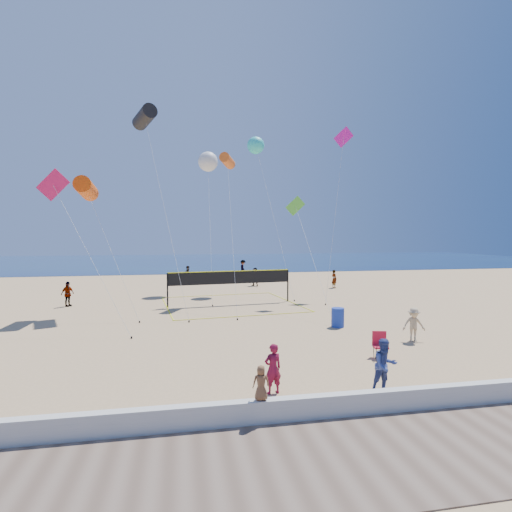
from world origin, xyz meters
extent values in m
plane|color=tan|center=(0.00, 0.00, 0.00)|extent=(120.00, 120.00, 0.00)
cube|color=navy|center=(0.00, 62.00, 0.01)|extent=(140.00, 50.00, 0.03)
cube|color=silver|center=(0.00, -3.00, 0.30)|extent=(32.00, 0.30, 0.60)
cube|color=brown|center=(0.00, -5.00, 0.01)|extent=(32.00, 3.60, 0.03)
imported|color=maroon|center=(-0.45, -1.20, 0.77)|extent=(0.63, 0.49, 1.54)
imported|color=brown|center=(-1.18, -3.01, 1.05)|extent=(0.47, 0.34, 0.89)
imported|color=#344282|center=(2.95, -1.74, 0.83)|extent=(0.85, 0.68, 1.66)
imported|color=tan|center=(7.22, 3.46, 0.77)|extent=(1.11, 0.81, 1.53)
imported|color=gray|center=(-10.71, 15.86, 0.85)|extent=(0.92, 1.05, 1.69)
imported|color=gray|center=(3.77, 24.27, 0.87)|extent=(1.58, 1.40, 1.73)
imported|color=gray|center=(10.62, 21.49, 0.82)|extent=(0.56, 0.69, 1.65)
imported|color=gray|center=(-2.44, 26.50, 0.91)|extent=(1.08, 0.98, 1.82)
imported|color=gray|center=(4.00, 33.13, 0.97)|extent=(1.08, 1.41, 1.93)
cube|color=#B8152D|center=(4.50, 1.41, 0.45)|extent=(0.65, 0.61, 0.06)
cube|color=#B8152D|center=(4.55, 1.63, 0.75)|extent=(0.54, 0.18, 0.55)
cylinder|color=black|center=(4.24, 1.27, 0.25)|extent=(0.09, 0.28, 0.71)
cylinder|color=black|center=(4.33, 1.66, 0.25)|extent=(0.09, 0.28, 0.71)
cylinder|color=black|center=(4.66, 1.17, 0.25)|extent=(0.09, 0.28, 0.71)
cylinder|color=black|center=(4.76, 1.56, 0.25)|extent=(0.09, 0.28, 0.71)
cylinder|color=#1833A0|center=(4.91, 6.76, 0.50)|extent=(0.84, 0.84, 1.00)
cylinder|color=black|center=(-4.05, 14.16, 1.15)|extent=(0.10, 0.10, 2.29)
cylinder|color=black|center=(4.50, 15.15, 1.15)|extent=(0.10, 0.10, 2.29)
cube|color=black|center=(0.23, 14.66, 1.86)|extent=(8.54, 1.01, 0.86)
cube|color=#F3FF1A|center=(0.23, 14.66, 2.32)|extent=(8.55, 1.02, 0.06)
cube|color=#F3FF1A|center=(0.72, 10.39, 0.01)|extent=(8.75, 1.06, 0.02)
cube|color=#F3FF1A|center=(-0.27, 18.93, 0.01)|extent=(8.75, 1.06, 0.02)
cylinder|color=#D34909|center=(-8.72, 12.86, 7.62)|extent=(1.04, 2.44, 1.33)
cylinder|color=silver|center=(-7.08, 11.30, 3.84)|extent=(3.31, 3.15, 7.58)
cylinder|color=black|center=(-5.43, 9.73, 0.05)|extent=(0.08, 0.08, 0.10)
cylinder|color=black|center=(-5.42, 14.84, 12.61)|extent=(1.84, 2.57, 1.30)
cylinder|color=silver|center=(-4.08, 12.08, 6.33)|extent=(2.69, 5.54, 12.57)
cylinder|color=black|center=(-2.75, 9.32, 0.05)|extent=(0.08, 0.08, 0.10)
cylinder|color=#D5591A|center=(0.26, 16.49, 10.25)|extent=(1.38, 1.96, 0.99)
cylinder|color=silver|center=(0.12, 12.95, 5.15)|extent=(0.31, 7.10, 10.21)
cylinder|color=black|center=(-0.03, 9.41, 0.05)|extent=(0.08, 0.08, 0.10)
cube|color=#D71755|center=(-9.83, 10.28, 7.51)|extent=(1.75, 0.30, 1.74)
cylinder|color=silver|center=(-7.65, 8.29, 3.78)|extent=(4.39, 3.99, 7.47)
cylinder|color=black|center=(-5.46, 6.30, 0.05)|extent=(0.08, 0.08, 0.10)
cube|color=#52BD38|center=(4.72, 14.07, 6.86)|extent=(1.42, 0.23, 1.41)
cylinder|color=silver|center=(4.72, 10.38, 3.46)|extent=(0.03, 7.40, 6.82)
cylinder|color=black|center=(4.73, 6.68, 0.05)|extent=(0.08, 0.08, 0.10)
cube|color=#D516A1|center=(9.96, 18.12, 12.79)|extent=(1.74, 0.26, 1.72)
cylinder|color=silver|center=(8.30, 15.62, 6.42)|extent=(3.34, 5.03, 12.75)
cylinder|color=black|center=(6.64, 13.11, 0.05)|extent=(0.08, 0.08, 0.10)
sphere|color=silver|center=(-0.73, 22.48, 11.23)|extent=(2.05, 2.05, 1.71)
cylinder|color=silver|center=(-0.90, 18.29, 5.64)|extent=(0.35, 8.39, 11.18)
cylinder|color=black|center=(-1.07, 14.10, 0.05)|extent=(0.08, 0.08, 0.10)
sphere|color=#30CBC4|center=(3.39, 21.88, 12.67)|extent=(1.87, 1.87, 1.50)
cylinder|color=silver|center=(4.19, 18.47, 6.36)|extent=(1.61, 6.82, 12.62)
cylinder|color=black|center=(4.98, 15.07, 0.05)|extent=(0.08, 0.08, 0.10)
camera|label=1|loc=(-3.18, -12.82, 4.82)|focal=28.00mm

